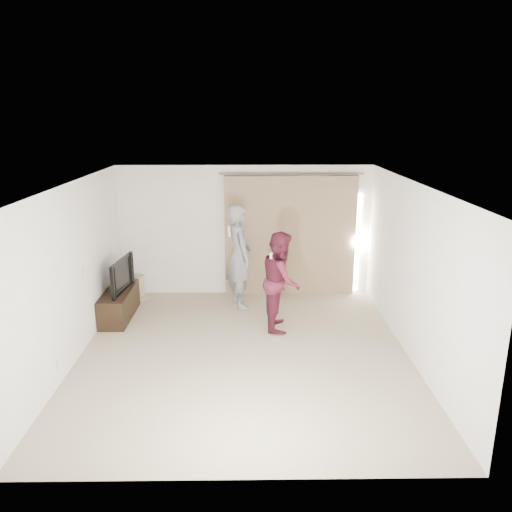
# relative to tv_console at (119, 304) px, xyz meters

# --- Properties ---
(floor) EXTENTS (5.50, 5.50, 0.00)m
(floor) POSITION_rel_tv_console_xyz_m (2.27, -1.47, -0.25)
(floor) COLOR tan
(floor) RESTS_ON ground
(wall_back) EXTENTS (5.00, 0.04, 2.60)m
(wall_back) POSITION_rel_tv_console_xyz_m (2.27, 1.28, 1.05)
(wall_back) COLOR white
(wall_back) RESTS_ON ground
(wall_left) EXTENTS (0.04, 5.50, 2.60)m
(wall_left) POSITION_rel_tv_console_xyz_m (-0.23, -1.47, 1.05)
(wall_left) COLOR white
(wall_left) RESTS_ON ground
(ceiling) EXTENTS (5.00, 5.50, 0.01)m
(ceiling) POSITION_rel_tv_console_xyz_m (2.27, -1.47, 2.35)
(ceiling) COLOR silver
(ceiling) RESTS_ON wall_back
(curtain) EXTENTS (2.80, 0.11, 2.46)m
(curtain) POSITION_rel_tv_console_xyz_m (3.18, 1.21, 0.95)
(curtain) COLOR tan
(curtain) RESTS_ON ground
(tv_console) EXTENTS (0.46, 1.32, 0.51)m
(tv_console) POSITION_rel_tv_console_xyz_m (0.00, 0.00, 0.00)
(tv_console) COLOR black
(tv_console) RESTS_ON ground
(tv) EXTENTS (0.24, 1.04, 0.59)m
(tv) POSITION_rel_tv_console_xyz_m (0.00, 0.00, 0.55)
(tv) COLOR black
(tv) RESTS_ON tv_console
(scratching_post) EXTENTS (0.36, 0.36, 0.48)m
(scratching_post) POSITION_rel_tv_console_xyz_m (0.17, 0.93, -0.06)
(scratching_post) COLOR tan
(scratching_post) RESTS_ON ground
(person_man) EXTENTS (0.68, 0.83, 1.98)m
(person_man) POSITION_rel_tv_console_xyz_m (2.16, 0.53, 0.74)
(person_man) COLOR gray
(person_man) RESTS_ON ground
(person_woman) EXTENTS (0.68, 0.85, 1.69)m
(person_woman) POSITION_rel_tv_console_xyz_m (2.88, -0.47, 0.59)
(person_woman) COLOR #551928
(person_woman) RESTS_ON ground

